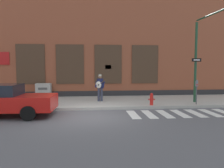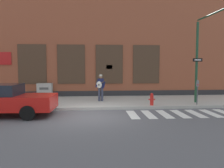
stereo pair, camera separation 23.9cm
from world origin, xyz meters
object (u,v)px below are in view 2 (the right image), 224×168
(red_car, at_px, (4,100))
(busker, at_px, (100,86))
(parking_meter, at_px, (197,88))
(traffic_light, at_px, (209,42))
(utility_box, at_px, (45,90))
(fire_hydrant, at_px, (152,99))

(red_car, xyz_separation_m, busker, (4.65, 3.21, 0.35))
(red_car, relative_size, parking_meter, 3.25)
(parking_meter, bearing_deg, traffic_light, -60.50)
(red_car, height_order, utility_box, red_car)
(busker, height_order, utility_box, busker)
(utility_box, height_order, fire_hydrant, utility_box)
(traffic_light, relative_size, parking_meter, 3.53)
(traffic_light, bearing_deg, fire_hydrant, 170.70)
(traffic_light, distance_m, utility_box, 11.08)
(red_car, distance_m, parking_meter, 10.32)
(busker, relative_size, utility_box, 1.66)
(red_car, bearing_deg, busker, 34.65)
(traffic_light, bearing_deg, parking_meter, 119.50)
(traffic_light, xyz_separation_m, utility_box, (-9.78, 4.24, -3.03))
(utility_box, bearing_deg, fire_hydrant, -28.91)
(fire_hydrant, bearing_deg, utility_box, 151.09)
(busker, bearing_deg, parking_meter, -17.05)
(busker, distance_m, fire_hydrant, 3.42)
(busker, bearing_deg, traffic_light, -20.91)
(utility_box, xyz_separation_m, fire_hydrant, (6.79, -3.75, -0.16))
(red_car, relative_size, traffic_light, 0.92)
(traffic_light, bearing_deg, red_car, -174.71)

